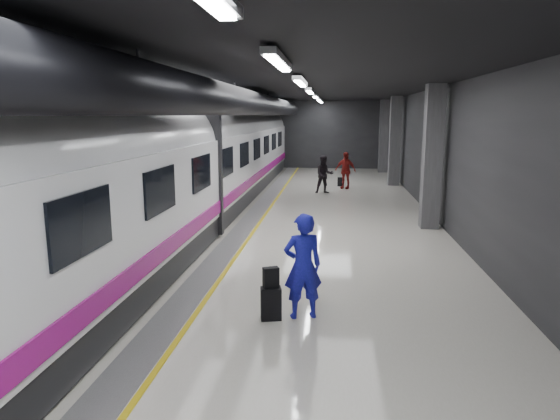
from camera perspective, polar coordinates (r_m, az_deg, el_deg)
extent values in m
plane|color=silver|center=(14.59, 0.13, -3.31)|extent=(40.00, 40.00, 0.00)
cube|color=black|center=(14.18, 0.14, 14.61)|extent=(10.00, 40.00, 0.02)
cube|color=#28282B|center=(34.13, 3.73, 8.58)|extent=(10.00, 0.02, 4.50)
cube|color=#28282B|center=(15.55, -18.59, 5.42)|extent=(0.02, 40.00, 4.50)
cube|color=#28282B|center=(14.56, 20.18, 4.99)|extent=(0.02, 40.00, 4.50)
cube|color=slate|center=(14.79, -5.08, -3.14)|extent=(0.65, 39.80, 0.01)
cube|color=gold|center=(14.72, -3.55, -3.18)|extent=(0.10, 39.80, 0.01)
cylinder|color=black|center=(14.35, -5.15, 12.32)|extent=(0.80, 38.00, 0.80)
cube|color=silver|center=(8.17, -0.14, 16.72)|extent=(0.22, 2.60, 0.10)
cube|color=silver|center=(13.13, 2.35, 14.47)|extent=(0.22, 2.60, 0.10)
cube|color=silver|center=(18.11, 3.46, 13.45)|extent=(0.22, 2.60, 0.10)
cube|color=silver|center=(23.11, 4.08, 12.86)|extent=(0.22, 2.60, 0.10)
cube|color=silver|center=(28.10, 4.48, 12.49)|extent=(0.22, 2.60, 0.10)
cube|color=silver|center=(32.10, 4.71, 12.27)|extent=(0.22, 2.60, 0.10)
cube|color=#515154|center=(16.41, 17.00, 5.76)|extent=(0.55, 0.55, 4.50)
cube|color=#515154|center=(26.28, 12.99, 7.68)|extent=(0.55, 0.55, 4.50)
cube|color=#515154|center=(32.24, 11.76, 8.25)|extent=(0.55, 0.55, 4.50)
cube|color=black|center=(15.19, -12.15, -1.63)|extent=(2.80, 38.00, 0.60)
cube|color=white|center=(14.96, -12.36, 3.61)|extent=(2.90, 38.00, 2.20)
cylinder|color=white|center=(14.88, -12.51, 7.24)|extent=(2.80, 38.00, 2.80)
cube|color=#910D73|center=(14.68, -6.79, 0.49)|extent=(0.04, 38.00, 0.35)
cube|color=black|center=(14.93, -12.40, 4.56)|extent=(3.05, 0.25, 3.80)
cube|color=black|center=(7.04, -21.68, -1.51)|extent=(0.05, 1.60, 0.85)
cube|color=black|center=(9.75, -13.51, 2.20)|extent=(0.05, 1.60, 0.85)
cube|color=black|center=(12.59, -8.95, 4.25)|extent=(0.05, 1.60, 0.85)
cube|color=black|center=(15.49, -6.06, 5.53)|extent=(0.05, 1.60, 0.85)
cube|color=black|center=(18.42, -4.08, 6.39)|extent=(0.05, 1.60, 0.85)
cube|color=black|center=(21.37, -2.64, 7.01)|extent=(0.05, 1.60, 0.85)
cube|color=black|center=(24.34, -1.55, 7.48)|extent=(0.05, 1.60, 0.85)
cube|color=black|center=(27.31, -0.70, 7.84)|extent=(0.05, 1.60, 0.85)
cube|color=black|center=(30.28, -0.01, 8.14)|extent=(0.05, 1.60, 0.85)
imported|color=#1C19BE|center=(8.82, 2.63, -6.42)|extent=(0.80, 0.64, 1.90)
cube|color=black|center=(8.93, -1.04, -10.64)|extent=(0.40, 0.30, 0.58)
cube|color=black|center=(8.79, -1.04, -7.72)|extent=(0.31, 0.24, 0.36)
imported|color=black|center=(23.04, 5.08, 4.06)|extent=(0.96, 0.81, 1.74)
imported|color=maroon|center=(24.66, 7.48, 4.52)|extent=(1.14, 0.81, 1.80)
cube|color=black|center=(25.58, 6.93, 3.23)|extent=(0.31, 0.20, 0.45)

